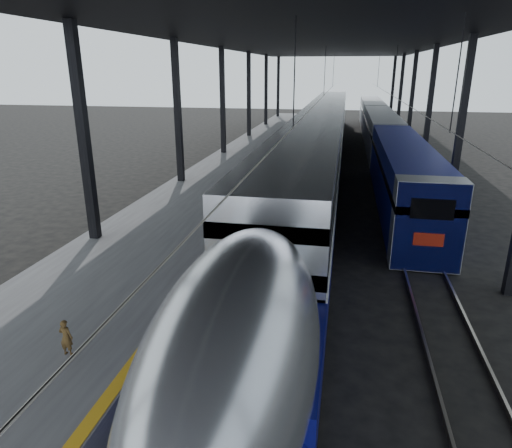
# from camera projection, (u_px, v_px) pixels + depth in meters

# --- Properties ---
(ground) EXTENTS (160.00, 160.00, 0.00)m
(ground) POSITION_uv_depth(u_px,v_px,m) (197.00, 345.00, 12.84)
(ground) COLOR black
(ground) RESTS_ON ground
(platform) EXTENTS (6.00, 80.00, 1.00)m
(platform) POSITION_uv_depth(u_px,v_px,m) (237.00, 172.00, 31.90)
(platform) COLOR #4C4C4F
(platform) RESTS_ON ground
(yellow_strip) EXTENTS (0.30, 80.00, 0.01)m
(yellow_strip) POSITION_uv_depth(u_px,v_px,m) (277.00, 167.00, 31.23)
(yellow_strip) COLOR gold
(yellow_strip) RESTS_ON platform
(rails) EXTENTS (6.52, 80.00, 0.16)m
(rails) POSITION_uv_depth(u_px,v_px,m) (354.00, 184.00, 30.59)
(rails) COLOR slate
(rails) RESTS_ON ground
(canopy) EXTENTS (18.00, 75.00, 9.47)m
(canopy) POSITION_uv_depth(u_px,v_px,m) (321.00, 39.00, 28.15)
(canopy) COLOR black
(canopy) RESTS_ON ground
(tgv_train) EXTENTS (3.15, 65.20, 4.52)m
(tgv_train) POSITION_uv_depth(u_px,v_px,m) (321.00, 143.00, 34.14)
(tgv_train) COLOR silver
(tgv_train) RESTS_ON ground
(second_train) EXTENTS (2.57, 56.05, 3.54)m
(second_train) POSITION_uv_depth(u_px,v_px,m) (381.00, 133.00, 42.07)
(second_train) COLOR navy
(second_train) RESTS_ON ground
(child) EXTENTS (0.34, 0.23, 0.91)m
(child) POSITION_uv_depth(u_px,v_px,m) (66.00, 337.00, 10.58)
(child) COLOR #4C3719
(child) RESTS_ON platform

